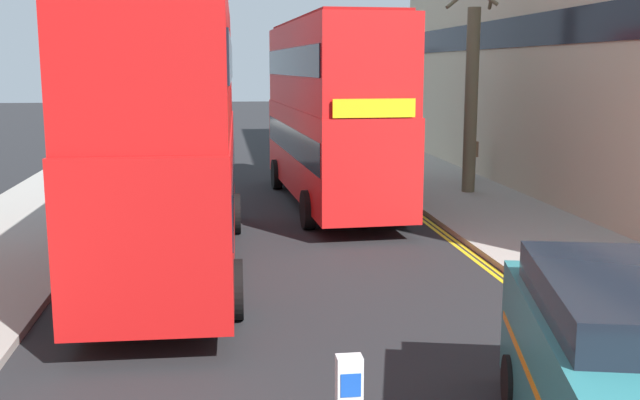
{
  "coord_description": "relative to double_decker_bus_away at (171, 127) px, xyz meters",
  "views": [
    {
      "loc": [
        -1.3,
        -2.62,
        4.26
      ],
      "look_at": [
        0.5,
        11.0,
        1.8
      ],
      "focal_mm": 41.99,
      "sensor_mm": 36.0,
      "label": 1
    }
  ],
  "objects": [
    {
      "name": "taxi_minivan",
      "position": [
        5.11,
        -8.96,
        -1.96
      ],
      "size": [
        2.96,
        5.12,
        2.12
      ],
      "color": "teal",
      "rests_on": "ground"
    },
    {
      "name": "double_decker_bus_oncoming",
      "position": [
        4.34,
        7.01,
        0.0
      ],
      "size": [
        3.18,
        10.91,
        5.64
      ],
      "color": "red",
      "rests_on": "ground"
    },
    {
      "name": "sidewalk_left",
      "position": [
        -4.18,
        2.92,
        -2.96
      ],
      "size": [
        4.0,
        80.0,
        0.14
      ],
      "primitive_type": "cube",
      "color": "#9E9991",
      "rests_on": "ground"
    },
    {
      "name": "sidewalk_right",
      "position": [
        8.82,
        2.92,
        -2.96
      ],
      "size": [
        4.0,
        80.0,
        0.14
      ],
      "primitive_type": "cube",
      "color": "#9E9991",
      "rests_on": "ground"
    },
    {
      "name": "double_decker_bus_away",
      "position": [
        0.0,
        0.0,
        0.0
      ],
      "size": [
        2.96,
        10.85,
        5.64
      ],
      "color": "red",
      "rests_on": "ground"
    },
    {
      "name": "street_tree_near",
      "position": [
        9.07,
        25.97,
        -0.39
      ],
      "size": [
        1.9,
        1.8,
        5.25
      ],
      "color": "#6B6047",
      "rests_on": "sidewalk_right"
    },
    {
      "name": "pedestrian_far",
      "position": [
        10.17,
        10.61,
        -2.04
      ],
      "size": [
        0.34,
        0.22,
        1.62
      ],
      "color": "#2D2D38",
      "rests_on": "sidewalk_right"
    },
    {
      "name": "kerb_line_inner",
      "position": [
        6.56,
        0.92,
        -3.03
      ],
      "size": [
        0.1,
        56.0,
        0.01
      ],
      "primitive_type": "cube",
      "color": "yellow",
      "rests_on": "ground"
    },
    {
      "name": "street_tree_mid",
      "position": [
        9.16,
        8.06,
        0.3
      ],
      "size": [
        1.65,
        1.84,
        7.03
      ],
      "color": "#6B6047",
      "rests_on": "sidewalk_right"
    },
    {
      "name": "kerb_line_outer",
      "position": [
        6.72,
        0.92,
        -3.03
      ],
      "size": [
        0.1,
        56.0,
        0.01
      ],
      "primitive_type": "cube",
      "color": "yellow",
      "rests_on": "ground"
    }
  ]
}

